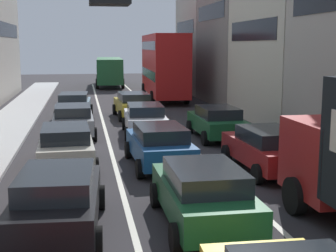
# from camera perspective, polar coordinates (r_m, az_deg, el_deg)

# --- Properties ---
(sidewalk_left) EXTENTS (2.60, 64.00, 0.14)m
(sidewalk_left) POSITION_cam_1_polar(r_m,az_deg,el_deg) (24.29, -19.20, -0.94)
(sidewalk_left) COLOR #B9B9B9
(sidewalk_left) RESTS_ON ground
(lane_stripe_left) EXTENTS (0.16, 60.00, 0.01)m
(lane_stripe_left) POSITION_cam_1_polar(r_m,az_deg,el_deg) (24.00, -7.33, -0.76)
(lane_stripe_left) COLOR silver
(lane_stripe_left) RESTS_ON ground
(lane_stripe_right) EXTENTS (0.16, 60.00, 0.01)m
(lane_stripe_right) POSITION_cam_1_polar(r_m,az_deg,el_deg) (24.38, 0.67, -0.52)
(lane_stripe_right) COLOR silver
(lane_stripe_right) RESTS_ON ground
(building_row_right) EXTENTS (7.20, 43.90, 12.29)m
(building_row_right) POSITION_cam_1_polar(r_m,az_deg,el_deg) (28.45, 16.78, 11.88)
(building_row_right) COLOR #B2ADA3
(building_row_right) RESTS_ON ground
(sedan_centre_lane_second) EXTENTS (2.07, 4.30, 1.49)m
(sedan_centre_lane_second) POSITION_cam_1_polar(r_m,az_deg,el_deg) (11.57, 4.14, -7.90)
(sedan_centre_lane_second) COLOR #19592D
(sedan_centre_lane_second) RESTS_ON ground
(wagon_left_lane_second) EXTENTS (2.28, 4.40, 1.49)m
(wagon_left_lane_second) POSITION_cam_1_polar(r_m,az_deg,el_deg) (11.40, -12.86, -8.38)
(wagon_left_lane_second) COLOR black
(wagon_left_lane_second) RESTS_ON ground
(hatchback_centre_lane_third) EXTENTS (2.19, 4.36, 1.49)m
(hatchback_centre_lane_third) POSITION_cam_1_polar(r_m,az_deg,el_deg) (17.05, -1.01, -2.19)
(hatchback_centre_lane_third) COLOR #194C8C
(hatchback_centre_lane_third) RESTS_ON ground
(sedan_left_lane_third) EXTENTS (2.18, 4.36, 1.49)m
(sedan_left_lane_third) POSITION_cam_1_polar(r_m,az_deg,el_deg) (17.29, -11.94, -2.23)
(sedan_left_lane_third) COLOR beige
(sedan_left_lane_third) RESTS_ON ground
(coupe_centre_lane_fourth) EXTENTS (2.21, 4.37, 1.49)m
(coupe_centre_lane_fourth) POSITION_cam_1_polar(r_m,az_deg,el_deg) (23.10, -2.74, 0.90)
(coupe_centre_lane_fourth) COLOR silver
(coupe_centre_lane_fourth) RESTS_ON ground
(sedan_left_lane_fourth) EXTENTS (2.11, 4.33, 1.49)m
(sedan_left_lane_fourth) POSITION_cam_1_polar(r_m,az_deg,el_deg) (23.14, -11.12, 0.74)
(sedan_left_lane_fourth) COLOR gray
(sedan_left_lane_fourth) RESTS_ON ground
(sedan_centre_lane_fifth) EXTENTS (2.24, 4.38, 1.49)m
(sedan_centre_lane_fifth) POSITION_cam_1_polar(r_m,az_deg,el_deg) (28.71, -4.15, 2.57)
(sedan_centre_lane_fifth) COLOR #B29319
(sedan_centre_lane_fifth) RESTS_ON ground
(sedan_left_lane_fifth) EXTENTS (2.23, 4.38, 1.49)m
(sedan_left_lane_fifth) POSITION_cam_1_polar(r_m,az_deg,el_deg) (28.97, -11.01, 2.49)
(sedan_left_lane_fifth) COLOR #759EB7
(sedan_left_lane_fifth) RESTS_ON ground
(sedan_right_lane_behind_truck) EXTENTS (2.19, 4.36, 1.49)m
(sedan_right_lane_behind_truck) POSITION_cam_1_polar(r_m,az_deg,el_deg) (16.76, 11.64, -2.59)
(sedan_right_lane_behind_truck) COLOR #A51E1E
(sedan_right_lane_behind_truck) RESTS_ON ground
(wagon_right_lane_far) EXTENTS (2.08, 4.31, 1.49)m
(wagon_right_lane_far) POSITION_cam_1_polar(r_m,az_deg,el_deg) (22.26, 5.78, 0.53)
(wagon_right_lane_far) COLOR #19592D
(wagon_right_lane_far) RESTS_ON ground
(bus_mid_queue_primary) EXTENTS (3.07, 10.58, 5.06)m
(bus_mid_queue_primary) POSITION_cam_1_polar(r_m,az_deg,el_deg) (38.14, -0.48, 7.37)
(bus_mid_queue_primary) COLOR #B21919
(bus_mid_queue_primary) RESTS_ON ground
(bus_far_queue_secondary) EXTENTS (3.12, 10.59, 2.90)m
(bus_far_queue_secondary) POSITION_cam_1_polar(r_m,az_deg,el_deg) (51.22, -6.93, 6.65)
(bus_far_queue_secondary) COLOR #1E6033
(bus_far_queue_secondary) RESTS_ON ground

